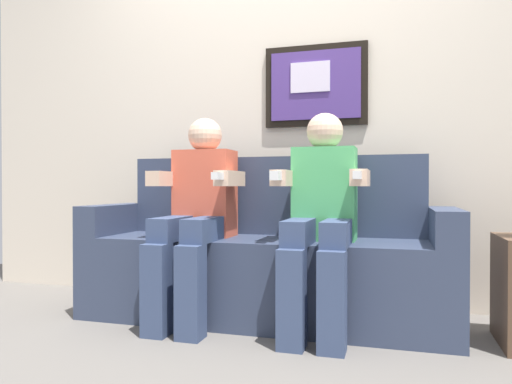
% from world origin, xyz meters
% --- Properties ---
extents(ground_plane, '(5.71, 5.71, 0.00)m').
position_xyz_m(ground_plane, '(0.00, 0.00, 0.00)').
color(ground_plane, '#66605B').
extents(back_wall_assembly, '(4.39, 0.10, 2.60)m').
position_xyz_m(back_wall_assembly, '(0.01, 0.76, 1.30)').
color(back_wall_assembly, beige).
rests_on(back_wall_assembly, ground_plane).
extents(couch, '(1.99, 0.58, 0.90)m').
position_xyz_m(couch, '(0.00, 0.33, 0.31)').
color(couch, '#333D56').
rests_on(couch, ground_plane).
extents(person_on_left, '(0.46, 0.56, 1.11)m').
position_xyz_m(person_on_left, '(-0.34, 0.16, 0.61)').
color(person_on_left, '#D8593F').
rests_on(person_on_left, ground_plane).
extents(person_on_right, '(0.46, 0.56, 1.11)m').
position_xyz_m(person_on_right, '(0.34, 0.16, 0.61)').
color(person_on_right, '#4CB266').
rests_on(person_on_right, ground_plane).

